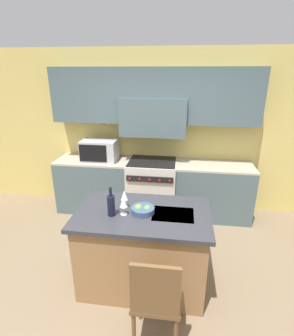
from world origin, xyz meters
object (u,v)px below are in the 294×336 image
(microwave, at_px, (100,150))
(fruit_bowl, at_px, (143,210))
(range_stove, at_px, (152,187))
(wine_glass_near, at_px, (123,202))
(wine_bottle, at_px, (111,205))
(wine_glass_far, at_px, (124,196))
(island_chair, at_px, (156,298))

(microwave, height_order, fruit_bowl, microwave)
(range_stove, distance_m, wine_glass_near, 1.81)
(microwave, xyz_separation_m, wine_bottle, (0.67, -1.76, -0.04))
(range_stove, xyz_separation_m, microwave, (-0.89, 0.02, 0.62))
(microwave, relative_size, wine_bottle, 1.85)
(wine_glass_far, bearing_deg, fruit_bowl, -22.39)
(island_chair, bearing_deg, range_stove, 97.60)
(range_stove, relative_size, island_chair, 0.97)
(island_chair, bearing_deg, fruit_bowl, 106.93)
(wine_glass_near, xyz_separation_m, wine_glass_far, (-0.02, 0.15, 0.00))
(microwave, distance_m, fruit_bowl, 1.93)
(wine_bottle, relative_size, wine_glass_near, 1.52)
(wine_glass_near, bearing_deg, fruit_bowl, 18.79)
(island_chair, relative_size, fruit_bowl, 3.94)
(range_stove, relative_size, microwave, 1.62)
(island_chair, relative_size, wine_bottle, 3.10)
(microwave, height_order, island_chair, microwave)
(fruit_bowl, bearing_deg, microwave, 120.67)
(microwave, bearing_deg, range_stove, -1.20)
(island_chair, bearing_deg, wine_glass_near, 121.64)
(wine_bottle, bearing_deg, range_stove, 82.78)
(island_chair, bearing_deg, microwave, 116.76)
(island_chair, distance_m, fruit_bowl, 0.87)
(range_stove, distance_m, fruit_bowl, 1.71)
(wine_bottle, height_order, wine_glass_near, wine_bottle)
(island_chair, xyz_separation_m, wine_bottle, (-0.54, 0.64, 0.50))
(wine_glass_far, xyz_separation_m, fruit_bowl, (0.21, -0.09, -0.11))
(wine_glass_near, bearing_deg, microwave, 114.72)
(wine_bottle, bearing_deg, wine_glass_near, 15.09)
(range_stove, xyz_separation_m, fruit_bowl, (0.09, -1.64, 0.49))
(range_stove, xyz_separation_m, wine_glass_near, (-0.10, -1.70, 0.60))
(microwave, bearing_deg, fruit_bowl, -59.33)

